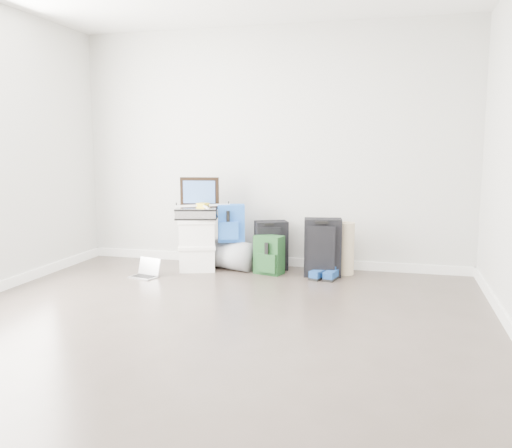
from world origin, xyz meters
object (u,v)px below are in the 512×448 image
(briefcase, at_px, (197,213))
(carry_on, at_px, (322,247))
(duffel_bag, at_px, (232,255))
(large_suitcase, at_px, (271,245))
(boxes_stack, at_px, (197,244))
(laptop, at_px, (146,272))

(briefcase, relative_size, carry_on, 0.72)
(duffel_bag, relative_size, large_suitcase, 0.95)
(boxes_stack, bearing_deg, duffel_bag, 2.89)
(large_suitcase, relative_size, laptop, 1.72)
(briefcase, distance_m, duffel_bag, 0.62)
(boxes_stack, xyz_separation_m, laptop, (-0.42, -0.43, -0.24))
(carry_on, xyz_separation_m, laptop, (-1.81, -0.51, -0.26))
(large_suitcase, bearing_deg, briefcase, 171.77)
(boxes_stack, distance_m, laptop, 0.65)
(briefcase, distance_m, large_suitcase, 0.90)
(boxes_stack, xyz_separation_m, carry_on, (1.39, 0.08, 0.02))
(duffel_bag, xyz_separation_m, laptop, (-0.78, -0.58, -0.11))
(laptop, bearing_deg, carry_on, 31.47)
(boxes_stack, bearing_deg, laptop, -152.83)
(carry_on, bearing_deg, duffel_bag, 167.30)
(boxes_stack, relative_size, briefcase, 1.31)
(boxes_stack, relative_size, carry_on, 0.94)
(boxes_stack, distance_m, carry_on, 1.39)
(boxes_stack, distance_m, duffel_bag, 0.41)
(large_suitcase, height_order, carry_on, carry_on)
(large_suitcase, xyz_separation_m, carry_on, (0.60, -0.15, 0.03))
(boxes_stack, height_order, carry_on, carry_on)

